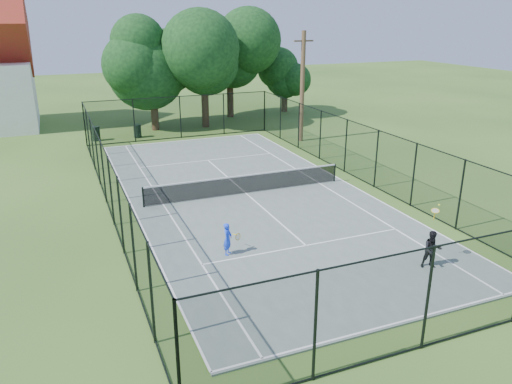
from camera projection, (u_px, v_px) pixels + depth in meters
name	position (u px, v px, depth m)	size (l,w,h in m)	color
ground	(246.00, 194.00, 24.58)	(120.00, 120.00, 0.00)	#32561D
tennis_court	(246.00, 194.00, 24.57)	(11.00, 24.00, 0.06)	#57665E
tennis_net	(246.00, 183.00, 24.39)	(10.08, 0.08, 0.95)	black
fence	(246.00, 165.00, 24.08)	(13.10, 26.10, 3.00)	black
tree_near_left	(151.00, 64.00, 36.78)	(6.21, 6.21, 8.10)	#332114
tree_near_mid	(204.00, 64.00, 37.89)	(5.97, 5.97, 7.81)	#332114
tree_near_right	(230.00, 58.00, 41.81)	(5.65, 5.65, 7.80)	#332114
tree_far_right	(285.00, 77.00, 44.72)	(3.77, 3.77, 4.98)	#332114
trash_bin_left	(96.00, 134.00, 34.96)	(0.58, 0.58, 1.01)	black
trash_bin_right	(137.00, 131.00, 35.86)	(0.58, 0.58, 0.97)	black
utility_pole	(302.00, 87.00, 33.87)	(1.40, 0.30, 7.41)	#4C3823
player_blue	(228.00, 239.00, 18.11)	(0.84, 0.53, 1.22)	blue
player_black	(432.00, 249.00, 17.12)	(0.80, 0.85, 2.19)	black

